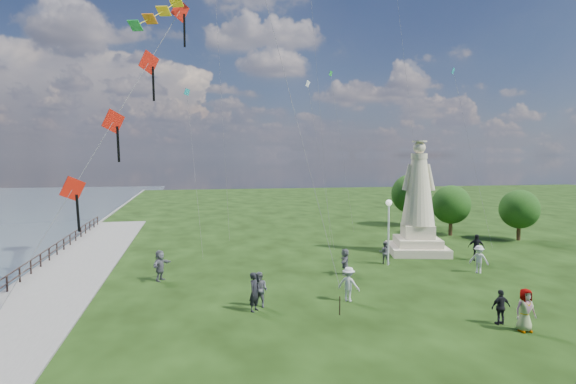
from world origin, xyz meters
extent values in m
cube|color=slate|center=(-16.50, 10.00, -0.20)|extent=(0.30, 160.00, 0.60)
cube|color=slate|center=(-14.00, 8.00, 0.05)|extent=(5.00, 60.00, 0.10)
cylinder|color=black|center=(-16.30, 10.00, 0.50)|extent=(0.11, 0.11, 1.00)
cylinder|color=black|center=(-16.30, 12.00, 0.50)|extent=(0.11, 0.11, 1.00)
cylinder|color=black|center=(-16.30, 14.00, 0.50)|extent=(0.11, 0.11, 1.00)
cylinder|color=black|center=(-16.30, 16.00, 0.50)|extent=(0.11, 0.11, 1.00)
cylinder|color=black|center=(-16.30, 18.00, 0.50)|extent=(0.11, 0.11, 1.00)
cylinder|color=black|center=(-16.30, 20.00, 0.50)|extent=(0.11, 0.11, 1.00)
cylinder|color=black|center=(-16.30, 22.00, 0.50)|extent=(0.11, 0.11, 1.00)
cylinder|color=black|center=(-16.30, 24.00, 0.50)|extent=(0.11, 0.11, 1.00)
cylinder|color=black|center=(-16.30, 26.00, 0.50)|extent=(0.11, 0.11, 1.00)
cylinder|color=black|center=(-16.30, 28.00, 0.50)|extent=(0.11, 0.11, 1.00)
cylinder|color=black|center=(-16.30, 30.00, 0.50)|extent=(0.11, 0.11, 1.00)
cylinder|color=black|center=(-16.30, 32.00, 0.50)|extent=(0.11, 0.11, 1.00)
cylinder|color=black|center=(-16.30, 34.00, 0.50)|extent=(0.11, 0.11, 1.00)
cylinder|color=black|center=(-16.30, 36.00, 0.50)|extent=(0.11, 0.11, 1.00)
cube|color=black|center=(-16.30, 10.00, 0.98)|extent=(0.06, 52.00, 0.06)
cube|color=black|center=(-16.30, 10.00, 0.55)|extent=(0.06, 52.00, 0.06)
cube|color=beige|center=(10.75, 15.68, 0.30)|extent=(5.17, 5.17, 0.61)
cube|color=beige|center=(10.75, 15.68, 0.91)|extent=(3.94, 3.94, 0.61)
cube|color=beige|center=(10.75, 15.68, 1.72)|extent=(2.71, 2.71, 1.01)
cylinder|color=beige|center=(10.75, 15.68, 7.50)|extent=(1.48, 1.48, 0.41)
sphere|color=beige|center=(10.75, 15.68, 8.13)|extent=(0.93, 0.93, 0.93)
cylinder|color=beige|center=(10.75, 15.68, 8.62)|extent=(1.12, 1.12, 0.10)
cylinder|color=silver|center=(6.91, 12.34, 2.10)|extent=(0.13, 0.13, 4.20)
sphere|color=white|center=(6.91, 12.34, 4.33)|extent=(0.42, 0.42, 0.42)
cylinder|color=#382314|center=(17.66, 22.77, 0.90)|extent=(0.36, 0.36, 1.81)
sphere|color=#15360E|center=(17.66, 22.77, 2.94)|extent=(3.62, 3.62, 3.62)
cylinder|color=#382314|center=(22.20, 19.16, 0.86)|extent=(0.36, 0.36, 1.72)
sphere|color=#15360E|center=(22.20, 19.16, 2.80)|extent=(3.44, 3.44, 3.44)
cylinder|color=#382314|center=(16.73, 29.23, 1.06)|extent=(0.36, 0.36, 2.12)
sphere|color=#15360E|center=(16.73, 29.23, 3.45)|extent=(4.25, 4.25, 4.25)
imported|color=black|center=(-3.39, 4.35, 0.95)|extent=(0.79, 0.83, 1.91)
imported|color=#595960|center=(-3.05, 4.91, 0.88)|extent=(1.00, 0.95, 1.77)
imported|color=silver|center=(1.60, 5.00, 0.90)|extent=(1.28, 1.19, 1.79)
imported|color=black|center=(7.16, 0.35, 0.79)|extent=(0.95, 0.52, 1.59)
imported|color=#595960|center=(7.65, -0.61, 0.93)|extent=(0.93, 0.58, 1.87)
imported|color=#595960|center=(-8.24, 11.14, 0.94)|extent=(1.50, 1.89, 1.88)
imported|color=#595960|center=(6.87, 12.81, 0.78)|extent=(0.89, 0.78, 1.56)
imported|color=silver|center=(11.73, 9.07, 0.90)|extent=(1.28, 1.19, 1.79)
imported|color=black|center=(13.72, 12.46, 0.95)|extent=(1.26, 1.05, 1.91)
imported|color=#595960|center=(3.16, 10.38, 0.83)|extent=(1.11, 1.67, 1.66)
cube|color=#B8160A|center=(-10.83, 1.52, 6.26)|extent=(0.87, 0.64, 1.03)
cube|color=black|center=(-10.65, 1.42, 5.31)|extent=(0.10, 0.28, 1.48)
cube|color=#B8160A|center=(-9.45, 2.82, 8.96)|extent=(0.87, 0.64, 1.03)
cube|color=black|center=(-9.27, 2.72, 8.01)|extent=(0.10, 0.28, 1.48)
cube|color=#B8160A|center=(-8.08, 4.11, 11.66)|extent=(0.87, 0.64, 1.03)
cube|color=black|center=(-7.90, 4.01, 10.71)|extent=(0.10, 0.28, 1.48)
cube|color=#B8160A|center=(-6.71, 5.41, 14.37)|extent=(0.87, 0.64, 1.03)
cube|color=black|center=(-6.53, 5.31, 13.42)|extent=(0.10, 0.28, 1.48)
cylinder|color=black|center=(0.50, 3.00, 0.45)|extent=(0.06, 0.06, 0.90)
cube|color=yellow|center=(-6.85, 3.90, 14.28)|extent=(0.66, 0.69, 0.27)
cube|color=yellow|center=(-7.37, 3.27, 13.69)|extent=(0.64, 0.68, 0.28)
cube|color=orange|center=(-7.89, 2.64, 13.16)|extent=(0.62, 0.67, 0.30)
cube|color=green|center=(-8.40, 2.03, 12.71)|extent=(0.60, 0.66, 0.31)
cube|color=teal|center=(-6.56, 21.58, 12.64)|extent=(0.51, 0.39, 0.57)
cylinder|color=#595959|center=(-6.06, 19.08, 6.34)|extent=(1.02, 5.02, 12.59)
cube|color=silver|center=(3.76, 22.93, 13.78)|extent=(0.51, 0.39, 0.57)
cylinder|color=#595959|center=(4.26, 20.43, 6.92)|extent=(1.02, 5.02, 13.74)
cylinder|color=#595959|center=(12.39, 20.95, 11.90)|extent=(1.02, 5.02, 23.70)
cylinder|color=#595959|center=(-3.60, 26.11, 13.90)|extent=(1.02, 5.02, 27.71)
cube|color=green|center=(8.21, 31.05, 16.15)|extent=(0.51, 0.39, 0.57)
cylinder|color=#595959|center=(8.71, 28.55, 8.10)|extent=(1.02, 5.02, 16.10)
cylinder|color=#595959|center=(4.43, 21.99, 13.48)|extent=(1.02, 5.02, 26.86)
cube|color=teal|center=(16.56, 21.12, 15.02)|extent=(0.51, 0.39, 0.57)
cylinder|color=#595959|center=(17.06, 18.62, 7.53)|extent=(1.02, 5.02, 14.97)
camera|label=1|loc=(-6.29, -18.36, 7.55)|focal=30.00mm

